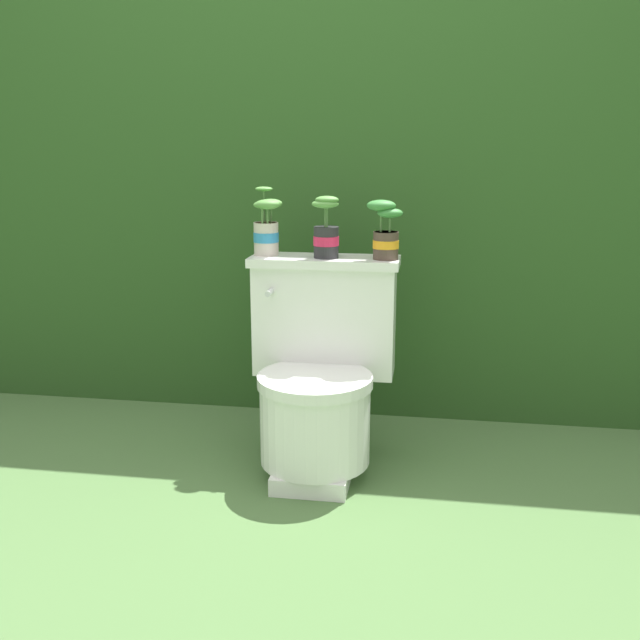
% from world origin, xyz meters
% --- Properties ---
extents(ground_plane, '(12.00, 12.00, 0.00)m').
position_xyz_m(ground_plane, '(0.00, 0.00, 0.00)').
color(ground_plane, '#4C703D').
extents(hedge_backdrop, '(4.02, 0.96, 1.76)m').
position_xyz_m(hedge_backdrop, '(0.00, 1.04, 0.88)').
color(hedge_backdrop, '#284C1E').
rests_on(hedge_backdrop, ground).
extents(toilet, '(0.51, 0.49, 0.71)m').
position_xyz_m(toilet, '(0.09, 0.06, 0.32)').
color(toilet, white).
rests_on(toilet, ground).
extents(potted_plant_left, '(0.10, 0.10, 0.23)m').
position_xyz_m(potted_plant_left, '(-0.11, 0.19, 0.80)').
color(potted_plant_left, beige).
rests_on(potted_plant_left, toilet).
extents(potted_plant_midleft, '(0.09, 0.09, 0.21)m').
position_xyz_m(potted_plant_midleft, '(0.10, 0.16, 0.79)').
color(potted_plant_midleft, '#262628').
rests_on(potted_plant_midleft, toilet).
extents(potted_plant_middle, '(0.12, 0.09, 0.20)m').
position_xyz_m(potted_plant_middle, '(0.29, 0.16, 0.79)').
color(potted_plant_middle, '#47382D').
rests_on(potted_plant_middle, toilet).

